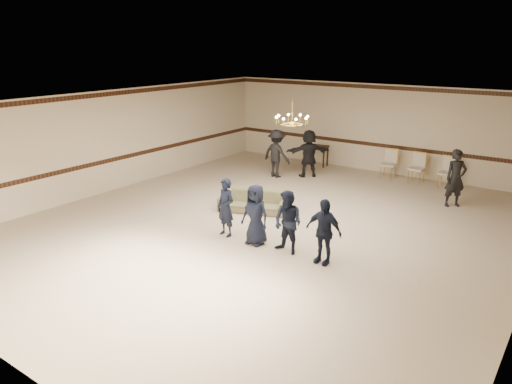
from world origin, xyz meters
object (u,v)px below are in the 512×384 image
Objects in this scene: boy_d at (323,231)px; banquet_chair_left at (388,164)px; chandelier at (292,112)px; boy_a at (226,207)px; banquet_chair_mid at (417,168)px; banquet_chair_right at (447,173)px; adult_left at (277,154)px; console_table at (316,155)px; boy_b at (256,215)px; adult_mid at (309,153)px; adult_right at (456,178)px; settee at (255,201)px; boy_c at (288,223)px.

boy_d is 1.44× the size of banquet_chair_left.
boy_a is at bearing -104.38° from chandelier.
banquet_chair_mid and banquet_chair_right have the same top height.
adult_left is 1.67× the size of banquet_chair_left.
banquet_chair_left is at bearing -7.78° from console_table.
boy_b is 0.86× the size of adult_mid.
settee is at bearing 178.25° from adult_right.
boy_d is at bearing 9.34° from boy_a.
settee is at bearing -113.78° from banquet_chair_mid.
banquet_chair_right reaches higher than console_table.
banquet_chair_mid is at bearing 80.39° from boy_b.
banquet_chair_right is (0.63, 7.44, -0.22)m from boy_d.
boy_a is 1.00× the size of boy_c.
adult_mid is 1.76× the size of console_table.
banquet_chair_right is (2.00, 0.00, 0.00)m from banquet_chair_left.
chandelier is 4.68m from adult_mid.
boy_a is 0.90m from boy_b.
boy_c is 0.72× the size of settee.
boy_b is (0.35, -2.14, -2.14)m from chandelier.
adult_right is 3.26m from banquet_chair_left.
boy_c is 1.00× the size of boy_d.
console_table is at bearing -114.02° from adult_mid.
console_table is (-5.00, 0.20, -0.10)m from banquet_chair_right.
adult_left is 3.95m from banquet_chair_left.
chandelier is at bearing -176.37° from adult_right.
banquet_chair_left is 3.01m from console_table.
boy_d is 0.86× the size of adult_mid.
boy_c is 0.86× the size of adult_right.
chandelier is 0.64× the size of boy_a.
banquet_chair_mid is (4.32, 2.11, -0.34)m from adult_left.
boy_d is at bearing 78.27° from adult_mid.
boy_b is at bearing -177.85° from boy_d.
banquet_chair_right is (-0.68, 1.81, -0.34)m from adult_right.
banquet_chair_left is (-1.37, 7.44, -0.22)m from boy_d.
boy_b is 0.86× the size of adult_left.
banquet_chair_mid is (0.53, 7.44, -0.22)m from boy_c.
boy_a and boy_d have the same top height.
banquet_chair_right is at bearing -151.28° from adult_left.
boy_a reaches higher than banquet_chair_right.
adult_left is 1.67× the size of banquet_chair_mid.
console_table is (-3.47, 7.64, -0.33)m from boy_c.
boy_b is 1.44× the size of banquet_chair_right.
adult_left is at bearing 133.49° from boy_d.
chandelier reaches higher than settee.
adult_mid is 3.71m from banquet_chair_mid.
adult_mid is (0.90, 0.70, 0.00)m from adult_left.
boy_a is at bearing -177.85° from boy_d.
boy_a is 5.69m from adult_left.
banquet_chair_mid is 4.01m from console_table.
adult_left is 1.00× the size of adult_mid.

